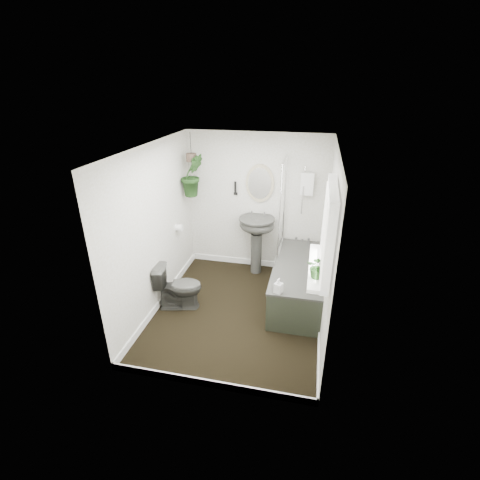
# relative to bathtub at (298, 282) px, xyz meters

# --- Properties ---
(floor) EXTENTS (2.30, 2.80, 0.02)m
(floor) POSITION_rel_bathtub_xyz_m (-0.80, -0.50, -0.30)
(floor) COLOR black
(floor) RESTS_ON ground
(ceiling) EXTENTS (2.30, 2.80, 0.02)m
(ceiling) POSITION_rel_bathtub_xyz_m (-0.80, -0.50, 2.02)
(ceiling) COLOR white
(ceiling) RESTS_ON ground
(wall_back) EXTENTS (2.30, 0.02, 2.30)m
(wall_back) POSITION_rel_bathtub_xyz_m (-0.80, 0.91, 0.86)
(wall_back) COLOR white
(wall_back) RESTS_ON ground
(wall_front) EXTENTS (2.30, 0.02, 2.30)m
(wall_front) POSITION_rel_bathtub_xyz_m (-0.80, -1.91, 0.86)
(wall_front) COLOR white
(wall_front) RESTS_ON ground
(wall_left) EXTENTS (0.02, 2.80, 2.30)m
(wall_left) POSITION_rel_bathtub_xyz_m (-1.96, -0.50, 0.86)
(wall_left) COLOR white
(wall_left) RESTS_ON ground
(wall_right) EXTENTS (0.02, 2.80, 2.30)m
(wall_right) POSITION_rel_bathtub_xyz_m (0.36, -0.50, 0.86)
(wall_right) COLOR white
(wall_right) RESTS_ON ground
(skirting) EXTENTS (2.30, 2.80, 0.10)m
(skirting) POSITION_rel_bathtub_xyz_m (-0.80, -0.50, -0.24)
(skirting) COLOR white
(skirting) RESTS_ON floor
(bathtub) EXTENTS (0.72, 1.72, 0.58)m
(bathtub) POSITION_rel_bathtub_xyz_m (0.00, 0.00, 0.00)
(bathtub) COLOR #343531
(bathtub) RESTS_ON floor
(bath_screen) EXTENTS (0.04, 0.72, 1.40)m
(bath_screen) POSITION_rel_bathtub_xyz_m (-0.33, 0.49, 0.99)
(bath_screen) COLOR silver
(bath_screen) RESTS_ON bathtub
(shower_box) EXTENTS (0.20, 0.10, 0.35)m
(shower_box) POSITION_rel_bathtub_xyz_m (0.00, 0.84, 1.26)
(shower_box) COLOR white
(shower_box) RESTS_ON wall_back
(oval_mirror) EXTENTS (0.46, 0.03, 0.62)m
(oval_mirror) POSITION_rel_bathtub_xyz_m (-0.74, 0.87, 1.21)
(oval_mirror) COLOR tan
(oval_mirror) RESTS_ON wall_back
(wall_sconce) EXTENTS (0.04, 0.04, 0.22)m
(wall_sconce) POSITION_rel_bathtub_xyz_m (-1.14, 0.86, 1.11)
(wall_sconce) COLOR black
(wall_sconce) RESTS_ON wall_back
(toilet_roll_holder) EXTENTS (0.11, 0.11, 0.11)m
(toilet_roll_holder) POSITION_rel_bathtub_xyz_m (-1.90, 0.20, 0.61)
(toilet_roll_holder) COLOR white
(toilet_roll_holder) RESTS_ON wall_left
(window_recess) EXTENTS (0.08, 1.00, 0.90)m
(window_recess) POSITION_rel_bathtub_xyz_m (0.29, -1.20, 1.36)
(window_recess) COLOR white
(window_recess) RESTS_ON wall_right
(window_sill) EXTENTS (0.18, 1.00, 0.04)m
(window_sill) POSITION_rel_bathtub_xyz_m (0.22, -1.20, 0.94)
(window_sill) COLOR white
(window_sill) RESTS_ON wall_right
(window_blinds) EXTENTS (0.01, 0.86, 0.76)m
(window_blinds) POSITION_rel_bathtub_xyz_m (0.24, -1.20, 1.36)
(window_blinds) COLOR white
(window_blinds) RESTS_ON wall_right
(toilet) EXTENTS (0.72, 0.51, 0.67)m
(toilet) POSITION_rel_bathtub_xyz_m (-1.65, -0.57, 0.04)
(toilet) COLOR #343531
(toilet) RESTS_ON floor
(pedestal_sink) EXTENTS (0.69, 0.63, 0.99)m
(pedestal_sink) POSITION_rel_bathtub_xyz_m (-0.74, 0.66, 0.21)
(pedestal_sink) COLOR #343531
(pedestal_sink) RESTS_ON floor
(sill_plant) EXTENTS (0.23, 0.21, 0.23)m
(sill_plant) POSITION_rel_bathtub_xyz_m (0.22, -1.46, 1.08)
(sill_plant) COLOR black
(sill_plant) RESTS_ON window_sill
(hanging_plant) EXTENTS (0.47, 0.46, 0.67)m
(hanging_plant) POSITION_rel_bathtub_xyz_m (-1.77, 0.59, 1.36)
(hanging_plant) COLOR black
(hanging_plant) RESTS_ON ceiling
(soap_bottle) EXTENTS (0.12, 0.12, 0.20)m
(soap_bottle) POSITION_rel_bathtub_xyz_m (-0.21, -0.79, 0.39)
(soap_bottle) COLOR #332926
(soap_bottle) RESTS_ON bathtub
(hanging_pot) EXTENTS (0.16, 0.16, 0.12)m
(hanging_pot) POSITION_rel_bathtub_xyz_m (-1.77, 0.59, 1.64)
(hanging_pot) COLOR brown
(hanging_pot) RESTS_ON ceiling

